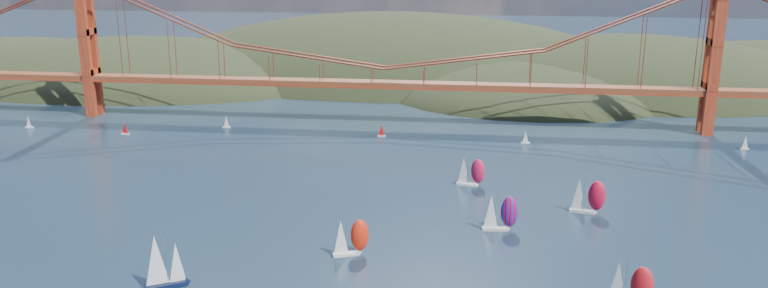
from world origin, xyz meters
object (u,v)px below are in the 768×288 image
racer_5 (470,171)px  racer_0 (350,237)px  racer_3 (587,195)px  sloop_navy (162,262)px  racer_rwb (500,212)px  racer_1 (629,284)px

racer_5 → racer_0: bearing=-107.6°
racer_0 → racer_3: size_ratio=0.94×
sloop_navy → racer_rwb: (70.35, 40.76, -1.04)m
racer_3 → racer_5: size_ratio=1.10×
sloop_navy → racer_1: (94.71, 3.65, -1.07)m
racer_5 → racer_rwb: racer_rwb is taller
sloop_navy → racer_5: sloop_navy is taller
racer_rwb → racer_3: bearing=28.8°
sloop_navy → racer_5: 97.57m
racer_0 → racer_rwb: racer_rwb is taller
racer_3 → racer_5: (-30.93, 18.91, -0.44)m
racer_3 → sloop_navy: bearing=-137.7°
racer_5 → racer_rwb: 34.88m
sloop_navy → racer_5: size_ratio=1.41×
sloop_navy → racer_rwb: 81.31m
sloop_navy → racer_0: (35.86, 21.20, -1.27)m
racer_1 → racer_5: 78.02m
racer_0 → racer_5: bearing=43.9°
racer_1 → racer_5: racer_1 is taller
racer_0 → racer_1: size_ratio=0.96×
racer_1 → sloop_navy: bearing=-163.3°
sloop_navy → racer_rwb: size_ratio=1.30×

